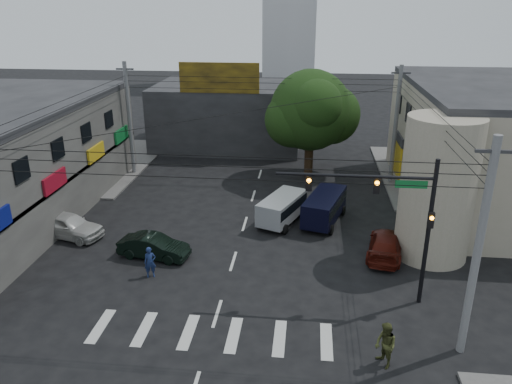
% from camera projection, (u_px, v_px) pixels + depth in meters
% --- Properties ---
extents(ground, '(160.00, 160.00, 0.00)m').
position_uv_depth(ground, '(228.00, 280.00, 25.93)').
color(ground, black).
rests_on(ground, ground).
extents(sidewalk_far_left, '(16.00, 16.00, 0.15)m').
position_uv_depth(sidewalk_far_left, '(60.00, 163.00, 44.40)').
color(sidewalk_far_left, '#514F4C').
rests_on(sidewalk_far_left, ground).
extents(sidewalk_far_right, '(16.00, 16.00, 0.15)m').
position_uv_depth(sidewalk_far_right, '(480.00, 177.00, 40.80)').
color(sidewalk_far_right, '#514F4C').
rests_on(sidewalk_far_right, ground).
extents(building_right, '(14.00, 18.00, 8.00)m').
position_uv_depth(building_right, '(511.00, 147.00, 34.75)').
color(building_right, gray).
rests_on(building_right, ground).
extents(corner_column, '(4.00, 4.00, 8.00)m').
position_uv_depth(corner_column, '(437.00, 189.00, 27.10)').
color(corner_column, gray).
rests_on(corner_column, ground).
extents(building_far, '(14.00, 10.00, 6.00)m').
position_uv_depth(building_far, '(229.00, 115.00, 49.37)').
color(building_far, '#232326').
rests_on(building_far, ground).
extents(billboard, '(7.00, 0.30, 2.60)m').
position_uv_depth(billboard, '(219.00, 78.00, 43.28)').
color(billboard, olive).
rests_on(billboard, building_far).
extents(street_tree, '(6.40, 6.40, 8.70)m').
position_uv_depth(street_tree, '(311.00, 110.00, 39.33)').
color(street_tree, black).
rests_on(street_tree, ground).
extents(traffic_gantry, '(7.10, 0.35, 7.20)m').
position_uv_depth(traffic_gantry, '(393.00, 208.00, 22.48)').
color(traffic_gantry, black).
rests_on(traffic_gantry, ground).
extents(utility_pole_near_right, '(0.32, 0.32, 9.20)m').
position_uv_depth(utility_pole_near_right, '(477.00, 252.00, 19.05)').
color(utility_pole_near_right, '#59595B').
rests_on(utility_pole_near_right, ground).
extents(utility_pole_far_left, '(0.32, 0.32, 9.20)m').
position_uv_depth(utility_pole_far_left, '(129.00, 120.00, 40.17)').
color(utility_pole_far_left, '#59595B').
rests_on(utility_pole_far_left, ground).
extents(utility_pole_far_right, '(0.32, 0.32, 9.20)m').
position_uv_depth(utility_pole_far_right, '(395.00, 126.00, 38.07)').
color(utility_pole_far_right, '#59595B').
rests_on(utility_pole_far_right, ground).
extents(dark_sedan, '(2.68, 4.46, 1.32)m').
position_uv_depth(dark_sedan, '(154.00, 247.00, 27.99)').
color(dark_sedan, black).
rests_on(dark_sedan, ground).
extents(white_compact, '(4.08, 5.41, 1.53)m').
position_uv_depth(white_compact, '(68.00, 225.00, 30.41)').
color(white_compact, '#B3B2AE').
rests_on(white_compact, ground).
extents(maroon_sedan, '(3.72, 5.36, 1.34)m').
position_uv_depth(maroon_sedan, '(386.00, 245.00, 28.19)').
color(maroon_sedan, '#49110A').
rests_on(maroon_sedan, ground).
extents(silver_minivan, '(5.40, 4.64, 1.81)m').
position_uv_depth(silver_minivan, '(282.00, 210.00, 32.27)').
color(silver_minivan, '#A7AAAF').
rests_on(silver_minivan, ground).
extents(navy_van, '(5.71, 4.35, 1.90)m').
position_uv_depth(navy_van, '(324.00, 209.00, 32.34)').
color(navy_van, black).
rests_on(navy_van, ground).
extents(traffic_officer, '(0.90, 0.84, 1.68)m').
position_uv_depth(traffic_officer, '(150.00, 262.00, 25.96)').
color(traffic_officer, '#16244E').
rests_on(traffic_officer, ground).
extents(pedestrian_olive, '(1.52, 1.47, 1.93)m').
position_uv_depth(pedestrian_olive, '(385.00, 345.00, 19.52)').
color(pedestrian_olive, '#383D1C').
rests_on(pedestrian_olive, ground).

